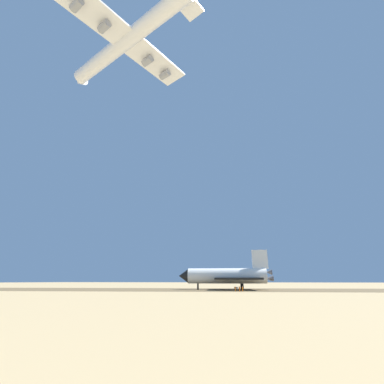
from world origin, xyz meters
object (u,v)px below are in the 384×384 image
(carrier_jet, at_px, (127,40))
(ground_support_crate, at_px, (236,288))
(ground_crew_near_nose, at_px, (243,289))
(ground_crew_near_wingtip, at_px, (235,289))
(space_shuttle, at_px, (225,276))
(ground_crew_mid_fuselage, at_px, (239,289))

(carrier_jet, xyz_separation_m, ground_support_crate, (-33.08, -59.40, -98.59))
(ground_crew_near_nose, distance_m, ground_support_crate, 36.04)
(ground_crew_near_nose, xyz_separation_m, ground_crew_near_wingtip, (2.50, 0.07, 0.00))
(carrier_jet, distance_m, ground_crew_near_nose, 108.36)
(ground_support_crate, bearing_deg, ground_crew_near_nose, 100.25)
(space_shuttle, bearing_deg, ground_crew_mid_fuselage, 103.37)
(ground_crew_mid_fuselage, height_order, ground_crew_near_wingtip, same)
(carrier_jet, bearing_deg, ground_crew_mid_fuselage, -124.72)
(ground_crew_near_nose, bearing_deg, ground_crew_mid_fuselage, 178.63)
(ground_crew_near_nose, height_order, ground_support_crate, ground_crew_near_nose)
(ground_crew_mid_fuselage, bearing_deg, space_shuttle, -105.94)
(space_shuttle, height_order, ground_crew_near_wingtip, space_shuttle)
(carrier_jet, relative_size, ground_crew_near_wingtip, 42.87)
(space_shuttle, bearing_deg, ground_support_crate, -106.29)
(ground_crew_near_wingtip, height_order, ground_support_crate, ground_crew_near_wingtip)
(ground_crew_mid_fuselage, relative_size, ground_support_crate, 1.29)
(ground_crew_near_nose, bearing_deg, ground_support_crate, 122.68)
(ground_crew_mid_fuselage, bearing_deg, ground_crew_near_wingtip, -18.48)
(ground_crew_near_nose, relative_size, ground_crew_mid_fuselage, 1.00)
(ground_crew_mid_fuselage, bearing_deg, ground_crew_near_nose, 116.53)
(ground_crew_near_nose, xyz_separation_m, ground_crew_mid_fuselage, (1.09, -0.48, 0.00))
(carrier_jet, distance_m, ground_crew_near_wingtip, 107.46)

